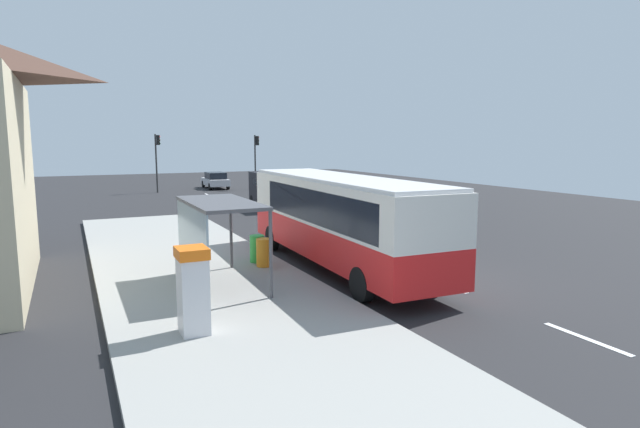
# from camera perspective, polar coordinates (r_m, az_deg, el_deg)

# --- Properties ---
(ground_plane) EXTENTS (56.00, 92.00, 0.04)m
(ground_plane) POSITION_cam_1_polar(r_m,az_deg,el_deg) (29.60, -5.68, -0.66)
(ground_plane) COLOR #262628
(sidewalk_platform) EXTENTS (6.20, 30.00, 0.18)m
(sidewalk_platform) POSITION_cam_1_polar(r_m,az_deg,el_deg) (16.49, -12.24, -7.41)
(sidewalk_platform) COLOR #999993
(sidewalk_platform) RESTS_ON ground
(lane_stripe_seg_0) EXTENTS (0.16, 2.20, 0.01)m
(lane_stripe_seg_0) POSITION_cam_1_polar(r_m,az_deg,el_deg) (13.47, 27.10, -12.04)
(lane_stripe_seg_0) COLOR silver
(lane_stripe_seg_0) RESTS_ON ground
(lane_stripe_seg_1) EXTENTS (0.16, 2.20, 0.01)m
(lane_stripe_seg_1) POSITION_cam_1_polar(r_m,az_deg,el_deg) (16.77, 13.30, -7.48)
(lane_stripe_seg_1) COLOR silver
(lane_stripe_seg_1) RESTS_ON ground
(lane_stripe_seg_2) EXTENTS (0.16, 2.20, 0.01)m
(lane_stripe_seg_2) POSITION_cam_1_polar(r_m,az_deg,el_deg) (20.77, 4.57, -4.29)
(lane_stripe_seg_2) COLOR silver
(lane_stripe_seg_2) RESTS_ON ground
(lane_stripe_seg_3) EXTENTS (0.16, 2.20, 0.01)m
(lane_stripe_seg_3) POSITION_cam_1_polar(r_m,az_deg,el_deg) (25.12, -1.20, -2.11)
(lane_stripe_seg_3) COLOR silver
(lane_stripe_seg_3) RESTS_ON ground
(lane_stripe_seg_4) EXTENTS (0.16, 2.20, 0.01)m
(lane_stripe_seg_4) POSITION_cam_1_polar(r_m,az_deg,el_deg) (29.68, -5.23, -0.58)
(lane_stripe_seg_4) COLOR silver
(lane_stripe_seg_4) RESTS_ON ground
(lane_stripe_seg_5) EXTENTS (0.16, 2.20, 0.01)m
(lane_stripe_seg_5) POSITION_cam_1_polar(r_m,az_deg,el_deg) (34.37, -8.16, 0.55)
(lane_stripe_seg_5) COLOR silver
(lane_stripe_seg_5) RESTS_ON ground
(lane_stripe_seg_6) EXTENTS (0.16, 2.20, 0.01)m
(lane_stripe_seg_6) POSITION_cam_1_polar(r_m,az_deg,el_deg) (39.13, -10.39, 1.40)
(lane_stripe_seg_6) COLOR silver
(lane_stripe_seg_6) RESTS_ON ground
(lane_stripe_seg_7) EXTENTS (0.16, 2.20, 0.01)m
(lane_stripe_seg_7) POSITION_cam_1_polar(r_m,az_deg,el_deg) (43.94, -12.14, 2.07)
(lane_stripe_seg_7) COLOR silver
(lane_stripe_seg_7) RESTS_ON ground
(bus) EXTENTS (2.84, 11.08, 3.21)m
(bus) POSITION_cam_1_polar(r_m,az_deg,el_deg) (17.97, 2.09, -0.25)
(bus) COLOR red
(bus) RESTS_ON ground
(white_van) EXTENTS (2.21, 5.28, 2.30)m
(white_van) POSITION_cam_1_polar(r_m,az_deg,el_deg) (34.69, -5.04, 2.89)
(white_van) COLOR black
(white_van) RESTS_ON ground
(sedan_near) EXTENTS (1.95, 4.45, 1.52)m
(sedan_near) POSITION_cam_1_polar(r_m,az_deg,el_deg) (49.67, -11.37, 3.67)
(sedan_near) COLOR #B7B7BC
(sedan_near) RESTS_ON ground
(ticket_machine) EXTENTS (0.66, 0.76, 1.94)m
(ticket_machine) POSITION_cam_1_polar(r_m,az_deg,el_deg) (11.93, -13.72, -8.04)
(ticket_machine) COLOR silver
(ticket_machine) RESTS_ON sidewalk_platform
(recycling_bin_orange) EXTENTS (0.52, 0.52, 0.95)m
(recycling_bin_orange) POSITION_cam_1_polar(r_m,az_deg,el_deg) (17.87, -6.15, -4.21)
(recycling_bin_orange) COLOR orange
(recycling_bin_orange) RESTS_ON sidewalk_platform
(recycling_bin_green) EXTENTS (0.52, 0.52, 0.95)m
(recycling_bin_green) POSITION_cam_1_polar(r_m,az_deg,el_deg) (18.52, -6.89, -3.79)
(recycling_bin_green) COLOR green
(recycling_bin_green) RESTS_ON sidewalk_platform
(traffic_light_near_side) EXTENTS (0.49, 0.28, 4.93)m
(traffic_light_near_side) POSITION_cam_1_polar(r_m,az_deg,el_deg) (48.13, -7.00, 6.60)
(traffic_light_near_side) COLOR #2D2D2D
(traffic_light_near_side) RESTS_ON ground
(traffic_light_far_side) EXTENTS (0.49, 0.28, 4.99)m
(traffic_light_far_side) POSITION_cam_1_polar(r_m,az_deg,el_deg) (46.87, -17.39, 6.30)
(traffic_light_far_side) COLOR #2D2D2D
(traffic_light_far_side) RESTS_ON ground
(bus_shelter) EXTENTS (1.80, 4.00, 2.50)m
(bus_shelter) POSITION_cam_1_polar(r_m,az_deg,el_deg) (15.46, -11.94, -0.82)
(bus_shelter) COLOR #4C4C51
(bus_shelter) RESTS_ON sidewalk_platform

